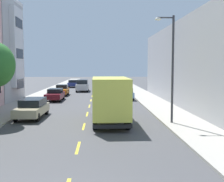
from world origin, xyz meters
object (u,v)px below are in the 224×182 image
Objects in this scene: parked_sedan_navy at (73,83)px; moving_silver_sedan at (82,85)px; parked_hatchback_orange at (62,90)px; parked_sedan_white at (117,83)px; parked_hatchback_forest at (119,87)px; parked_hatchback_sky at (125,93)px; delivery_box_truck at (110,97)px; parked_sedan_burgundy at (55,94)px; parked_wagon_champagne at (32,108)px; street_lamp at (171,62)px.

parked_sedan_navy is 0.95× the size of moving_silver_sedan.
parked_sedan_white is (8.74, 16.21, -0.01)m from parked_hatchback_orange.
parked_hatchback_orange and parked_hatchback_forest have the same top height.
parked_hatchback_orange and parked_hatchback_sky have the same top height.
delivery_box_truck reaches higher than parked_sedan_navy.
parked_hatchback_orange is 1.00× the size of parked_hatchback_forest.
parked_hatchback_sky is at bearing 5.60° from parked_sedan_burgundy.
parked_hatchback_forest is at bearing -50.00° from parked_sedan_navy.
parked_sedan_burgundy is (-8.69, -22.45, 0.00)m from parked_sedan_white.
parked_sedan_navy and parked_sedan_burgundy have the same top height.
parked_sedan_burgundy is at bearing 90.11° from parked_wagon_champagne.
delivery_box_truck is 1.86× the size of parked_hatchback_sky.
parked_sedan_navy is at bearing 111.46° from parked_hatchback_sky.
parked_hatchback_orange is 18.42m from parked_sedan_white.
parked_hatchback_sky is at bearing -32.26° from parked_hatchback_orange.
parked_wagon_champagne is at bearing -89.79° from parked_sedan_navy.
street_lamp is 11.23m from parked_wagon_champagne.
street_lamp is 18.11m from parked_sedan_burgundy.
parked_hatchback_sky is at bearing 80.37° from delivery_box_truck.
parked_sedan_white is 0.96× the size of parked_wagon_champagne.
parked_sedan_white is 1.00× the size of parked_sedan_navy.
parked_hatchback_sky is 0.89× the size of parked_sedan_white.
street_lamp is 23.42m from parked_hatchback_orange.
parked_hatchback_orange is 0.89× the size of parked_sedan_burgundy.
parked_hatchback_orange reaches higher than parked_sedan_navy.
parked_hatchback_orange is 0.84× the size of moving_silver_sedan.
parked_hatchback_orange is 0.85× the size of parked_wagon_champagne.
parked_hatchback_orange is 0.88× the size of parked_sedan_white.
delivery_box_truck is 36.84m from parked_sedan_navy.
parked_sedan_navy is (-8.64, 10.30, -0.01)m from parked_hatchback_forest.
parked_hatchback_sky is at bearing -68.54° from parked_sedan_navy.
delivery_box_truck is 1.65× the size of parked_sedan_navy.
parked_sedan_navy is (-10.33, 37.25, -3.61)m from street_lamp.
moving_silver_sedan is at bearing 79.06° from parked_sedan_burgundy.
parked_wagon_champagne is at bearing -89.77° from parked_hatchback_orange.
parked_hatchback_forest is at bearing -2.95° from moving_silver_sedan.
street_lamp reaches higher than parked_hatchback_forest.
parked_hatchback_orange is 1.00× the size of parked_hatchback_sky.
parked_sedan_burgundy is (-8.51, -0.83, -0.01)m from parked_hatchback_sky.
parked_wagon_champagne is (0.07, -17.67, 0.05)m from parked_hatchback_orange.
parked_hatchback_sky is at bearing -63.11° from moving_silver_sedan.
delivery_box_truck reaches higher than parked_hatchback_sky.
parked_sedan_navy is at bearing 105.49° from street_lamp.
delivery_box_truck is at bearing -19.38° from parked_wagon_champagne.
parked_sedan_navy is at bearing 178.06° from parked_sedan_white.
delivery_box_truck is 1.59× the size of parked_wagon_champagne.
parked_sedan_navy is (-8.61, 21.91, -0.01)m from parked_hatchback_sky.
parked_hatchback_forest is (-0.15, -10.00, 0.01)m from parked_sedan_white.
delivery_box_truck reaches higher than moving_silver_sedan.
parked_sedan_white is 10.01m from parked_hatchback_forest.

